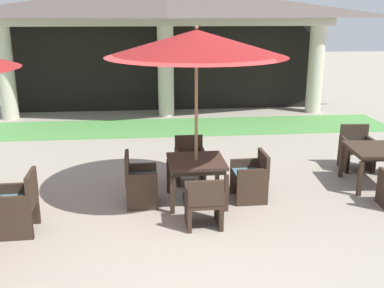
% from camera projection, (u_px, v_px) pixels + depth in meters
% --- Properties ---
extents(ground_plane, '(60.00, 60.00, 0.00)m').
position_uv_depth(ground_plane, '(190.00, 234.00, 6.51)').
color(ground_plane, '#9E9384').
extents(background_pavilion, '(10.72, 2.62, 3.93)m').
position_uv_depth(background_pavilion, '(165.00, 15.00, 13.29)').
color(background_pavilion, beige).
rests_on(background_pavilion, ground).
extents(lawn_strip, '(12.52, 2.10, 0.01)m').
position_uv_depth(lawn_strip, '(169.00, 127.00, 12.56)').
color(lawn_strip, '#519347').
rests_on(lawn_strip, ground).
extents(patio_table_near_foreground, '(0.96, 0.96, 0.75)m').
position_uv_depth(patio_table_near_foreground, '(196.00, 166.00, 7.48)').
color(patio_table_near_foreground, '#38281E').
rests_on(patio_table_near_foreground, ground).
extents(patio_umbrella_near_foreground, '(2.88, 2.88, 2.93)m').
position_uv_depth(patio_umbrella_near_foreground, '(196.00, 44.00, 6.91)').
color(patio_umbrella_near_foreground, '#2D2D2D').
rests_on(patio_umbrella_near_foreground, ground).
extents(patio_chair_near_foreground_west, '(0.53, 0.60, 0.90)m').
position_uv_depth(patio_chair_near_foreground_west, '(139.00, 181.00, 7.44)').
color(patio_chair_near_foreground_west, '#38281E').
rests_on(patio_chair_near_foreground_west, ground).
extents(patio_chair_near_foreground_east, '(0.56, 0.62, 0.84)m').
position_uv_depth(patio_chair_near_foreground_east, '(251.00, 177.00, 7.65)').
color(patio_chair_near_foreground_east, '#38281E').
rests_on(patio_chair_near_foreground_east, ground).
extents(patio_chair_near_foreground_south, '(0.55, 0.50, 0.82)m').
position_uv_depth(patio_chair_near_foreground_south, '(204.00, 203.00, 6.65)').
color(patio_chair_near_foreground_south, '#38281E').
rests_on(patio_chair_near_foreground_south, ground).
extents(patio_chair_near_foreground_north, '(0.56, 0.54, 0.86)m').
position_uv_depth(patio_chair_near_foreground_north, '(190.00, 161.00, 8.46)').
color(patio_chair_near_foreground_north, '#38281E').
rests_on(patio_chair_near_foreground_north, ground).
extents(patio_chair_mid_left_east, '(0.57, 0.59, 0.93)m').
position_uv_depth(patio_chair_mid_left_east, '(19.00, 205.00, 6.48)').
color(patio_chair_mid_left_east, '#38281E').
rests_on(patio_chair_mid_left_east, ground).
extents(patio_table_mid_right, '(1.09, 1.09, 0.74)m').
position_uv_depth(patio_table_mid_right, '(378.00, 153.00, 8.16)').
color(patio_table_mid_right, '#38281E').
rests_on(patio_table_mid_right, ground).
extents(patio_chair_mid_right_north, '(0.64, 0.60, 0.89)m').
position_uv_depth(patio_chair_mid_right_north, '(357.00, 149.00, 9.16)').
color(patio_chair_mid_right_north, '#38281E').
rests_on(patio_chair_mid_right_north, ground).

